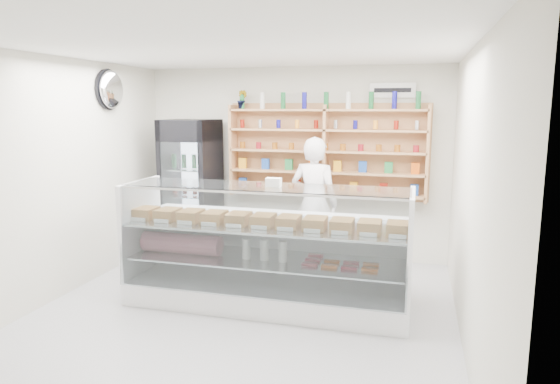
% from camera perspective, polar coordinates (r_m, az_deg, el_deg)
% --- Properties ---
extents(room, '(5.00, 5.00, 5.00)m').
position_cam_1_polar(room, '(5.07, -5.08, 0.33)').
color(room, '#B0AFB5').
rests_on(room, ground).
extents(display_counter, '(3.16, 0.94, 1.38)m').
position_cam_1_polar(display_counter, '(5.70, -1.57, -9.25)').
color(display_counter, white).
rests_on(display_counter, floor).
extents(shop_worker, '(0.72, 0.53, 1.83)m').
position_cam_1_polar(shop_worker, '(6.87, 3.92, -1.30)').
color(shop_worker, white).
rests_on(shop_worker, floor).
extents(drinks_cooler, '(0.76, 0.74, 2.04)m').
position_cam_1_polar(drinks_cooler, '(7.53, -10.08, 0.39)').
color(drinks_cooler, black).
rests_on(drinks_cooler, floor).
extents(wall_shelving, '(2.84, 0.28, 1.33)m').
position_cam_1_polar(wall_shelving, '(7.17, 5.21, 4.63)').
color(wall_shelving, tan).
rests_on(wall_shelving, back_wall).
extents(potted_plant, '(0.16, 0.14, 0.27)m').
position_cam_1_polar(potted_plant, '(7.46, -4.35, 10.49)').
color(potted_plant, '#1E6626').
rests_on(potted_plant, wall_shelving).
extents(security_mirror, '(0.15, 0.50, 0.50)m').
position_cam_1_polar(security_mirror, '(7.08, -18.70, 11.04)').
color(security_mirror, silver).
rests_on(security_mirror, left_wall).
extents(wall_sign, '(0.62, 0.03, 0.20)m').
position_cam_1_polar(wall_sign, '(7.17, 12.74, 11.28)').
color(wall_sign, white).
rests_on(wall_sign, back_wall).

